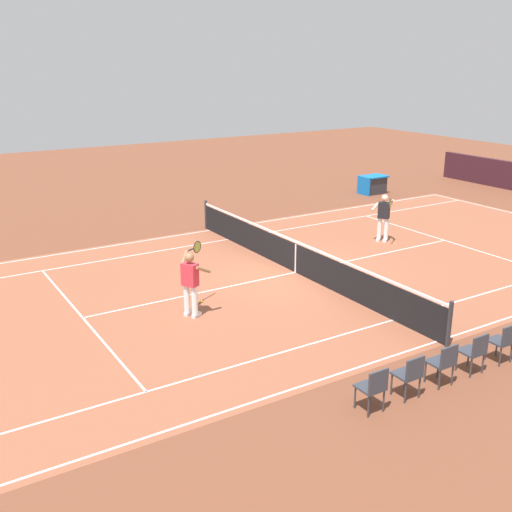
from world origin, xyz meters
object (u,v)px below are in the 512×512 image
at_px(tennis_net, 296,257).
at_px(spectator_chair_2, 504,340).
at_px(spectator_chair_4, 443,361).
at_px(spectator_chair_6, 373,386).
at_px(tennis_player_far, 384,215).
at_px(tennis_ball, 201,301).
at_px(equipment_cart_tarped, 373,184).
at_px(spectator_chair_3, 475,350).
at_px(spectator_chair_5, 410,373).
at_px(tennis_player_near, 191,281).

height_order(tennis_net, spectator_chair_2, tennis_net).
height_order(tennis_net, spectator_chair_4, tennis_net).
distance_m(tennis_net, spectator_chair_6, 7.61).
bearing_deg(tennis_player_far, tennis_net, 13.73).
distance_m(tennis_ball, equipment_cart_tarped, 15.26).
relative_size(tennis_ball, spectator_chair_3, 0.08).
xyz_separation_m(spectator_chair_6, equipment_cart_tarped, (-12.77, -14.16, -0.08)).
height_order(tennis_ball, spectator_chair_5, spectator_chair_5).
bearing_deg(spectator_chair_2, tennis_ball, -58.36).
height_order(tennis_ball, spectator_chair_3, spectator_chair_3).
relative_size(tennis_player_near, spectator_chair_2, 1.93).
bearing_deg(equipment_cart_tarped, spectator_chair_2, 57.02).
bearing_deg(equipment_cart_tarped, tennis_ball, 31.25).
bearing_deg(spectator_chair_2, equipment_cart_tarped, -122.98).
xyz_separation_m(tennis_net, spectator_chair_3, (0.51, 6.90, 0.03)).
bearing_deg(tennis_player_far, spectator_chair_4, 53.67).
bearing_deg(spectator_chair_6, tennis_player_far, -133.81).
distance_m(tennis_ball, spectator_chair_3, 6.93).
relative_size(tennis_ball, equipment_cart_tarped, 0.05).
distance_m(spectator_chair_4, equipment_cart_tarped, 17.92).
bearing_deg(tennis_player_far, spectator_chair_3, 58.06).
bearing_deg(spectator_chair_6, spectator_chair_2, 180.00).
distance_m(spectator_chair_2, equipment_cart_tarped, 16.88).
bearing_deg(spectator_chair_4, spectator_chair_6, 0.00).
bearing_deg(tennis_player_near, tennis_ball, -132.42).
bearing_deg(spectator_chair_3, spectator_chair_5, 0.00).
distance_m(spectator_chair_5, equipment_cart_tarped, 18.48).
bearing_deg(spectator_chair_6, equipment_cart_tarped, -132.04).
height_order(tennis_ball, equipment_cart_tarped, equipment_cart_tarped).
distance_m(tennis_net, spectator_chair_4, 7.04).
bearing_deg(equipment_cart_tarped, tennis_player_far, 50.42).
xyz_separation_m(tennis_net, tennis_player_near, (4.06, 1.30, 0.44)).
bearing_deg(tennis_player_near, spectator_chair_4, 115.34).
bearing_deg(tennis_player_near, tennis_player_far, -164.34).
bearing_deg(tennis_net, tennis_player_far, -166.27).
xyz_separation_m(tennis_net, spectator_chair_6, (3.20, 6.90, 0.03)).
bearing_deg(tennis_player_far, equipment_cart_tarped, -129.58).
bearing_deg(spectator_chair_4, tennis_net, -101.54).
bearing_deg(spectator_chair_2, spectator_chair_6, 0.00).
bearing_deg(spectator_chair_3, tennis_net, -94.26).
distance_m(spectator_chair_3, equipment_cart_tarped, 17.38).
bearing_deg(spectator_chair_4, tennis_player_far, -126.33).
xyz_separation_m(tennis_player_far, spectator_chair_6, (7.67, 7.99, -0.41)).
xyz_separation_m(spectator_chair_2, spectator_chair_4, (1.79, 0.00, 0.00)).
relative_size(tennis_ball, spectator_chair_4, 0.08).
bearing_deg(tennis_net, spectator_chair_2, 93.16).
relative_size(spectator_chair_3, spectator_chair_5, 1.00).
height_order(tennis_player_far, spectator_chair_2, tennis_player_far).
height_order(tennis_player_near, equipment_cart_tarped, tennis_player_near).
distance_m(tennis_net, spectator_chair_5, 7.27).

